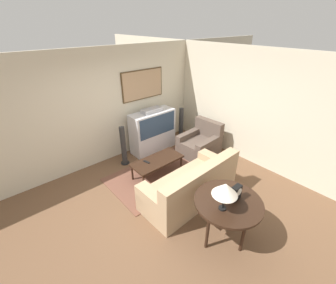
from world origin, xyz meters
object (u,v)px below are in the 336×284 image
at_px(speaker_tower_right, 181,125).
at_px(coffee_table, 157,161).
at_px(armchair, 200,144).
at_px(tv, 153,131).
at_px(table_lamp, 225,189).
at_px(mantel_clock, 236,193).
at_px(console_table, 228,205).
at_px(speaker_tower_left, 124,147).
at_px(couch, 191,186).

bearing_deg(speaker_tower_right, coffee_table, -150.44).
distance_m(coffee_table, speaker_tower_right, 1.86).
xyz_separation_m(coffee_table, speaker_tower_right, (1.61, 0.92, 0.10)).
distance_m(armchair, speaker_tower_right, 0.94).
height_order(tv, table_lamp, table_lamp).
bearing_deg(mantel_clock, console_table, 163.44).
xyz_separation_m(console_table, table_lamp, (-0.20, -0.03, 0.43)).
height_order(tv, speaker_tower_left, tv).
relative_size(table_lamp, mantel_clock, 1.90).
distance_m(tv, couch, 2.18).
relative_size(coffee_table, table_lamp, 2.58).
xyz_separation_m(speaker_tower_left, speaker_tower_right, (1.93, 0.00, 0.00)).
height_order(couch, console_table, couch).
relative_size(armchair, table_lamp, 2.18).
relative_size(tv, speaker_tower_right, 1.23).
xyz_separation_m(coffee_table, mantel_clock, (-0.12, -2.07, 0.53)).
relative_size(couch, mantel_clock, 8.27).
bearing_deg(couch, console_table, 74.63).
xyz_separation_m(tv, console_table, (-0.89, -3.05, 0.14)).
distance_m(tv, armchair, 1.31).
bearing_deg(speaker_tower_left, armchair, -27.27).
distance_m(tv, speaker_tower_left, 0.97).
bearing_deg(speaker_tower_left, table_lamp, -92.38).
xyz_separation_m(armchair, coffee_table, (-1.44, -0.01, 0.09)).
relative_size(couch, armchair, 2.00).
distance_m(coffee_table, mantel_clock, 2.14).
height_order(console_table, speaker_tower_right, speaker_tower_right).
xyz_separation_m(couch, armchair, (1.44, 1.06, -0.03)).
height_order(coffee_table, mantel_clock, mantel_clock).
relative_size(mantel_clock, speaker_tower_right, 0.24).
xyz_separation_m(mantel_clock, speaker_tower_left, (-0.19, 2.99, -0.43)).
relative_size(table_lamp, speaker_tower_right, 0.46).
xyz_separation_m(console_table, speaker_tower_left, (-0.08, 2.95, -0.24)).
xyz_separation_m(coffee_table, console_table, (-0.24, -2.04, 0.34)).
height_order(armchair, console_table, armchair).
bearing_deg(speaker_tower_right, couch, -129.30).
height_order(table_lamp, speaker_tower_left, table_lamp).
relative_size(console_table, mantel_clock, 4.30).
bearing_deg(mantel_clock, armchair, 52.98).
distance_m(couch, mantel_clock, 1.18).
distance_m(tv, mantel_clock, 3.19).
height_order(mantel_clock, speaker_tower_right, mantel_clock).
xyz_separation_m(tv, couch, (-0.65, -2.06, -0.25)).
height_order(tv, console_table, tv).
height_order(armchair, mantel_clock, mantel_clock).
bearing_deg(mantel_clock, speaker_tower_right, 59.79).
height_order(couch, coffee_table, couch).
bearing_deg(table_lamp, console_table, 9.25).
bearing_deg(table_lamp, armchair, 47.83).
distance_m(tv, table_lamp, 3.31).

